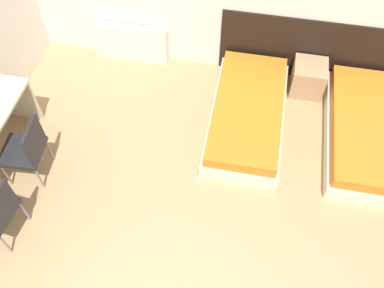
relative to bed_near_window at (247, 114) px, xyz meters
name	(u,v)px	position (x,y,z in m)	size (l,w,h in m)	color
headboard_panel	(313,51)	(0.74, 0.99, 0.31)	(2.50, 0.03, 0.97)	black
bed_near_window	(247,114)	(0.00, 0.00, 0.00)	(0.93, 1.91, 0.36)	beige
bed_near_door	(365,131)	(1.47, 0.00, 0.00)	(0.93, 1.91, 0.36)	beige
nightstand	(308,78)	(0.74, 0.74, 0.05)	(0.44, 0.43, 0.45)	tan
radiator	(131,43)	(-1.79, 0.91, 0.11)	(1.06, 0.12, 0.57)	silver
chair_near_laptop	(26,149)	(-2.38, -1.23, 0.32)	(0.49, 0.49, 0.88)	#232328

